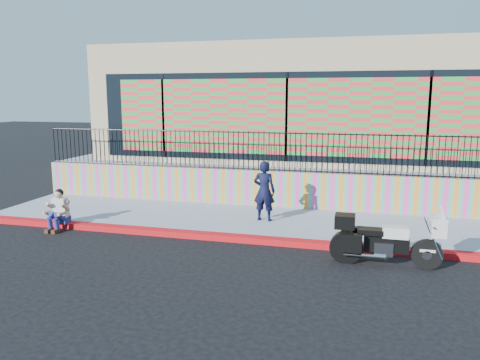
% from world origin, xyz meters
% --- Properties ---
extents(ground, '(90.00, 90.00, 0.00)m').
position_xyz_m(ground, '(0.00, 0.00, 0.00)').
color(ground, black).
rests_on(ground, ground).
extents(red_curb, '(16.00, 0.30, 0.15)m').
position_xyz_m(red_curb, '(0.00, 0.00, 0.07)').
color(red_curb, '#B10C11').
rests_on(red_curb, ground).
extents(sidewalk, '(16.00, 3.00, 0.15)m').
position_xyz_m(sidewalk, '(0.00, 1.65, 0.07)').
color(sidewalk, '#878CA2').
rests_on(sidewalk, ground).
extents(mural_wall, '(16.00, 0.20, 1.10)m').
position_xyz_m(mural_wall, '(0.00, 3.25, 0.70)').
color(mural_wall, '#FC429D').
rests_on(mural_wall, sidewalk).
extents(metal_fence, '(15.80, 0.04, 1.20)m').
position_xyz_m(metal_fence, '(0.00, 3.25, 1.85)').
color(metal_fence, black).
rests_on(metal_fence, mural_wall).
extents(elevated_platform, '(16.00, 10.00, 1.25)m').
position_xyz_m(elevated_platform, '(0.00, 8.35, 0.62)').
color(elevated_platform, '#878CA2').
rests_on(elevated_platform, ground).
extents(storefront_building, '(14.00, 8.06, 4.00)m').
position_xyz_m(storefront_building, '(0.00, 8.13, 3.25)').
color(storefront_building, tan).
rests_on(storefront_building, elevated_platform).
extents(police_motorcycle, '(2.24, 0.74, 1.40)m').
position_xyz_m(police_motorcycle, '(2.88, -0.82, 0.58)').
color(police_motorcycle, black).
rests_on(police_motorcycle, ground).
extents(police_officer, '(0.63, 0.44, 1.64)m').
position_xyz_m(police_officer, '(-0.16, 1.55, 0.97)').
color(police_officer, black).
rests_on(police_officer, sidewalk).
extents(seated_man, '(0.54, 0.71, 1.06)m').
position_xyz_m(seated_man, '(-5.36, -0.27, 0.45)').
color(seated_man, navy).
rests_on(seated_man, ground).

